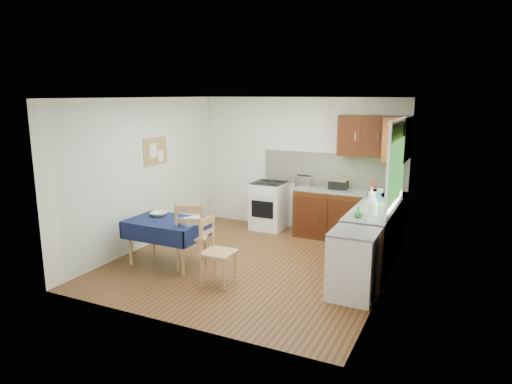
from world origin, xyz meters
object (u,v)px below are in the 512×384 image
at_px(toaster, 304,181).
at_px(sandwich_press, 339,184).
at_px(dining_table, 167,227).
at_px(chair_near, 216,249).
at_px(dish_rack, 375,203).
at_px(kettle, 372,207).
at_px(chair_far, 191,233).

relative_size(toaster, sandwich_press, 0.93).
distance_m(dining_table, chair_near, 1.10).
height_order(dish_rack, kettle, kettle).
bearing_deg(dining_table, chair_near, -19.87).
bearing_deg(dish_rack, chair_far, -125.71).
bearing_deg(sandwich_press, kettle, -49.38).
relative_size(sandwich_press, dish_rack, 0.83).
distance_m(sandwich_press, dish_rack, 1.20).
height_order(dining_table, dish_rack, dish_rack).
bearing_deg(kettle, toaster, 135.85).
height_order(dining_table, sandwich_press, sandwich_press).
bearing_deg(chair_far, dish_rack, -170.83).
bearing_deg(chair_far, toaster, -135.30).
relative_size(dining_table, sandwich_press, 3.70).
bearing_deg(dish_rack, chair_near, -112.04).
xyz_separation_m(dining_table, chair_near, (1.05, -0.33, -0.09)).
bearing_deg(kettle, sandwich_press, 119.95).
distance_m(dining_table, toaster, 2.72).
bearing_deg(kettle, chair_far, -160.96).
bearing_deg(chair_far, chair_near, 128.15).
bearing_deg(chair_far, kettle, 175.51).
bearing_deg(dining_table, chair_far, -3.04).
height_order(sandwich_press, dish_rack, sandwich_press).
relative_size(chair_near, toaster, 3.24).
relative_size(chair_far, sandwich_press, 3.30).
relative_size(dining_table, chair_near, 1.22).
bearing_deg(chair_far, sandwich_press, -146.33).
distance_m(chair_far, dish_rack, 2.83).
height_order(chair_near, dish_rack, dish_rack).
xyz_separation_m(chair_near, toaster, (0.32, 2.64, 0.50)).
bearing_deg(sandwich_press, chair_near, -98.40).
height_order(chair_far, sandwich_press, sandwich_press).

